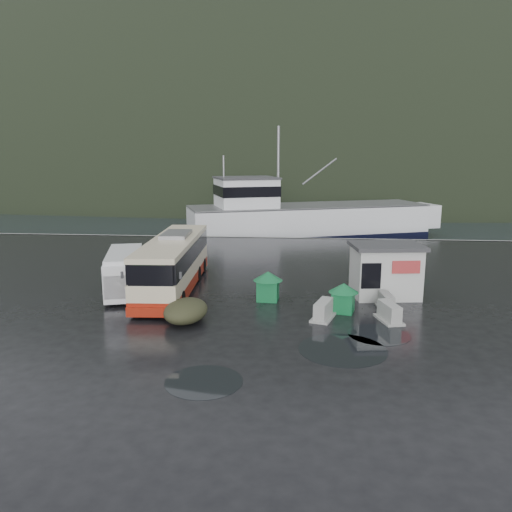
# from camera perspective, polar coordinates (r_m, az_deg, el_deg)

# --- Properties ---
(ground) EXTENTS (160.00, 160.00, 0.00)m
(ground) POSITION_cam_1_polar(r_m,az_deg,el_deg) (25.04, -2.36, -5.52)
(ground) COLOR black
(ground) RESTS_ON ground
(harbor_water) EXTENTS (300.00, 180.00, 0.02)m
(harbor_water) POSITION_cam_1_polar(r_m,az_deg,el_deg) (133.95, 3.75, 8.54)
(harbor_water) COLOR black
(harbor_water) RESTS_ON ground
(quay_edge) EXTENTS (160.00, 0.60, 1.50)m
(quay_edge) POSITION_cam_1_polar(r_m,az_deg,el_deg) (44.44, 0.95, 2.12)
(quay_edge) COLOR #999993
(quay_edge) RESTS_ON ground
(headland) EXTENTS (780.00, 540.00, 570.00)m
(headland) POSITION_cam_1_polar(r_m,az_deg,el_deg) (273.89, 6.59, 10.11)
(headland) COLOR black
(headland) RESTS_ON ground
(coach_bus) EXTENTS (3.32, 10.95, 3.05)m
(coach_bus) POSITION_cam_1_polar(r_m,az_deg,el_deg) (28.11, -9.27, -3.73)
(coach_bus) COLOR beige
(coach_bus) RESTS_ON ground
(white_van) EXTENTS (3.32, 5.78, 2.28)m
(white_van) POSITION_cam_1_polar(r_m,az_deg,el_deg) (27.89, -14.62, -4.09)
(white_van) COLOR white
(white_van) RESTS_ON ground
(waste_bin_left) EXTENTS (1.22, 1.22, 1.41)m
(waste_bin_left) POSITION_cam_1_polar(r_m,az_deg,el_deg) (24.19, 9.89, -6.31)
(waste_bin_left) COLOR #116433
(waste_bin_left) RESTS_ON ground
(waste_bin_right) EXTENTS (1.16, 1.16, 1.51)m
(waste_bin_right) POSITION_cam_1_polar(r_m,az_deg,el_deg) (25.71, 1.37, -5.05)
(waste_bin_right) COLOR #116433
(waste_bin_right) RESTS_ON ground
(dome_tent) EXTENTS (2.19, 2.82, 1.02)m
(dome_tent) POSITION_cam_1_polar(r_m,az_deg,el_deg) (22.72, -7.99, -7.45)
(dome_tent) COLOR #32331F
(dome_tent) RESTS_ON ground
(ticket_kiosk) EXTENTS (3.90, 3.16, 2.80)m
(ticket_kiosk) POSITION_cam_1_polar(r_m,az_deg,el_deg) (27.25, 14.42, -4.45)
(ticket_kiosk) COLOR beige
(ticket_kiosk) RESTS_ON ground
(jersey_barrier_a) EXTENTS (1.30, 1.85, 0.84)m
(jersey_barrier_a) POSITION_cam_1_polar(r_m,az_deg,el_deg) (23.12, 7.67, -7.10)
(jersey_barrier_a) COLOR #999993
(jersey_barrier_a) RESTS_ON ground
(jersey_barrier_b) EXTENTS (0.90, 1.55, 0.74)m
(jersey_barrier_b) POSITION_cam_1_polar(r_m,az_deg,el_deg) (25.13, 14.63, -5.84)
(jersey_barrier_b) COLOR #999993
(jersey_barrier_b) RESTS_ON ground
(jersey_barrier_c) EXTENTS (1.23, 1.81, 0.83)m
(jersey_barrier_c) POSITION_cam_1_polar(r_m,az_deg,el_deg) (23.39, 14.93, -7.18)
(jersey_barrier_c) COLOR #999993
(jersey_barrier_c) RESTS_ON ground
(fishing_trawler) EXTENTS (29.24, 15.95, 11.54)m
(fishing_trawler) POSITION_cam_1_polar(r_m,az_deg,el_deg) (52.04, 6.00, 3.47)
(fishing_trawler) COLOR white
(fishing_trawler) RESTS_ON ground
(puddles) EXTENTS (12.07, 17.04, 0.01)m
(puddles) POSITION_cam_1_polar(r_m,az_deg,el_deg) (22.10, 10.61, -8.09)
(puddles) COLOR black
(puddles) RESTS_ON ground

